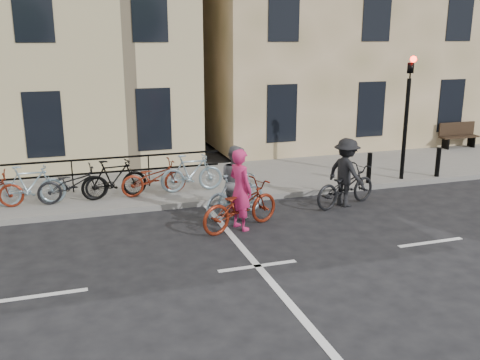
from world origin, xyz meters
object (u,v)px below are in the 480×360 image
object	(u,v)px
traffic_light	(408,103)
cyclist_pink	(240,202)
cyclist_grey	(236,188)
cyclist_dark	(346,180)
bench	(458,134)

from	to	relation	value
traffic_light	cyclist_pink	world-z (taller)	traffic_light
cyclist_grey	traffic_light	bearing A→B (deg)	-100.09
traffic_light	cyclist_dark	size ratio (longest dim) A/B	1.82
cyclist_grey	cyclist_dark	distance (m)	3.00
bench	cyclist_grey	size ratio (longest dim) A/B	0.84
cyclist_grey	bench	bearing A→B (deg)	-89.08
bench	traffic_light	bearing A→B (deg)	-144.75
bench	cyclist_pink	bearing A→B (deg)	-152.25
traffic_light	cyclist_grey	size ratio (longest dim) A/B	2.04
traffic_light	bench	xyz separation A→B (m)	(4.80, 3.39, -1.78)
cyclist_dark	traffic_light	bearing A→B (deg)	-80.23
bench	cyclist_dark	distance (m)	8.91
bench	cyclist_dark	world-z (taller)	cyclist_dark
cyclist_pink	cyclist_grey	world-z (taller)	cyclist_pink
cyclist_pink	cyclist_dark	size ratio (longest dim) A/B	1.05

